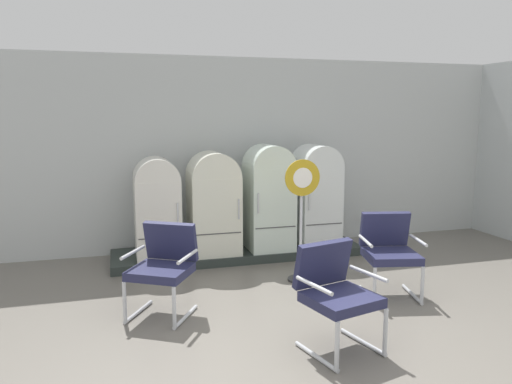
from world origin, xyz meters
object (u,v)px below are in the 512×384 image
Objects in this scene: armchair_center at (335,289)px; refrigerator_2 at (269,194)px; refrigerator_0 at (157,205)px; refrigerator_3 at (316,192)px; refrigerator_1 at (213,200)px; sign_stand at (301,222)px; armchair_left at (164,263)px; armchair_right at (389,248)px.

refrigerator_2 is at bearing 84.20° from armchair_center.
refrigerator_2 reaches higher than refrigerator_0.
refrigerator_3 is at bearing -0.56° from refrigerator_2.
refrigerator_2 is at bearing 0.10° from refrigerator_1.
armchair_center is at bearing -95.80° from refrigerator_2.
refrigerator_3 reaches higher than sign_stand.
refrigerator_3 is at bearing -0.21° from refrigerator_1.
sign_stand is (1.68, -1.18, -0.09)m from refrigerator_0.
refrigerator_3 reaches higher than refrigerator_1.
refrigerator_2 reaches higher than armchair_center.
armchair_left is 1.00× the size of armchair_center.
refrigerator_0 is at bearing 114.05° from armchair_center.
refrigerator_2 is at bearing 45.86° from armchair_left.
refrigerator_3 reaches higher than armchair_left.
armchair_left is at bearing 139.08° from armchair_center.
armchair_center is (-0.30, -2.96, -0.38)m from refrigerator_2.
refrigerator_2 is 3.00m from armchair_center.
refrigerator_1 is 0.94× the size of refrigerator_2.
armchair_left is at bearing -144.48° from refrigerator_3.
armchair_center is at bearing -65.95° from refrigerator_0.
refrigerator_2 is (1.62, 0.01, 0.08)m from refrigerator_0.
sign_stand is at bearing 139.07° from armchair_right.
armchair_left is at bearing -134.14° from refrigerator_2.
refrigerator_1 is at bearing 100.07° from armchair_center.
refrigerator_3 is 1.60× the size of armchair_center.
armchair_right is at bearing -48.02° from refrigerator_1.
refrigerator_3 is 3.03m from armchair_left.
refrigerator_0 is 2.37m from refrigerator_3.
refrigerator_3 is 1.60× the size of armchair_left.
refrigerator_0 is 3.14m from armchair_right.
refrigerator_0 is 0.91× the size of refrigerator_3.
sign_stand reaches higher than armchair_left.
armchair_right is at bearing -85.96° from refrigerator_3.
armchair_center is (-1.04, -2.96, -0.38)m from refrigerator_3.
refrigerator_2 is 2.47m from armchair_left.
refrigerator_1 is 1.52× the size of armchair_right.
refrigerator_0 is 0.96× the size of refrigerator_1.
armchair_left is 2.58m from armchair_right.
armchair_right is (0.13, -1.89, -0.38)m from refrigerator_3.
armchair_left is (-2.44, -1.74, -0.38)m from refrigerator_3.
armchair_center is (1.32, -2.96, -0.30)m from refrigerator_0.
refrigerator_3 is at bearing 0.02° from refrigerator_0.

